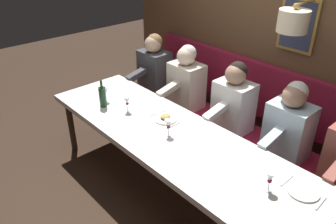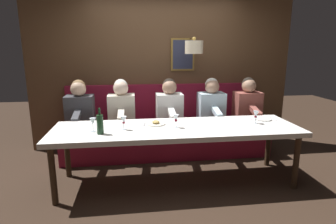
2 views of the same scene
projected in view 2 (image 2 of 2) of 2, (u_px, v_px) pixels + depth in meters
name	position (u px, v px, depth m)	size (l,w,h in m)	color
ground_plane	(176.00, 182.00, 3.60)	(12.00, 12.00, 0.00)	#332319
dining_table	(177.00, 131.00, 3.44)	(0.90, 3.02, 0.74)	silver
banquette_bench	(167.00, 143.00, 4.41)	(0.52, 3.22, 0.45)	maroon
back_wall_panel	(163.00, 68.00, 4.70)	(0.59, 4.42, 2.90)	brown
diner_nearest	(247.00, 104.00, 4.43)	(0.60, 0.40, 0.79)	#934C42
diner_near	(211.00, 105.00, 4.35)	(0.60, 0.40, 0.79)	silver
diner_middle	(169.00, 106.00, 4.27)	(0.60, 0.40, 0.79)	white
diner_far	(122.00, 108.00, 4.18)	(0.60, 0.40, 0.79)	beige
diner_farthest	(80.00, 109.00, 4.10)	(0.60, 0.40, 0.79)	#3D3D42
place_setting_0	(263.00, 119.00, 3.78)	(0.24, 0.31, 0.01)	silver
place_setting_1	(156.00, 123.00, 3.53)	(0.24, 0.32, 0.05)	silver
wine_glass_0	(176.00, 118.00, 3.38)	(0.07, 0.07, 0.16)	silver
wine_glass_1	(124.00, 120.00, 3.29)	(0.07, 0.07, 0.16)	silver
wine_glass_2	(93.00, 122.00, 3.21)	(0.07, 0.07, 0.16)	silver
wine_glass_3	(256.00, 115.00, 3.56)	(0.07, 0.07, 0.16)	silver
wine_bottle	(100.00, 124.00, 3.13)	(0.08, 0.08, 0.30)	#19381E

